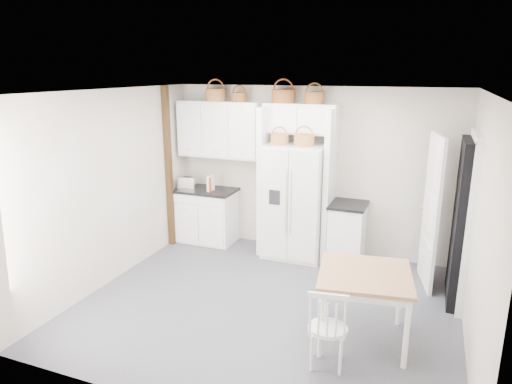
% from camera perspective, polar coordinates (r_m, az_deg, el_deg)
% --- Properties ---
extents(floor, '(4.50, 4.50, 0.00)m').
position_cam_1_polar(floor, '(5.87, 1.50, -13.82)').
color(floor, '#3F3E47').
rests_on(floor, ground).
extents(ceiling, '(4.50, 4.50, 0.00)m').
position_cam_1_polar(ceiling, '(5.15, 1.70, 12.42)').
color(ceiling, white).
rests_on(ceiling, wall_back).
extents(wall_back, '(4.50, 0.00, 4.50)m').
position_cam_1_polar(wall_back, '(7.23, 6.96, 2.67)').
color(wall_back, '#B3A08D').
rests_on(wall_back, floor).
extents(wall_left, '(0.00, 4.00, 4.00)m').
position_cam_1_polar(wall_left, '(6.45, -17.56, 0.57)').
color(wall_left, '#B3A08D').
rests_on(wall_left, floor).
extents(wall_right, '(0.00, 4.00, 4.00)m').
position_cam_1_polar(wall_right, '(5.11, 26.14, -4.04)').
color(wall_right, '#B3A08D').
rests_on(wall_right, floor).
extents(refrigerator, '(0.91, 0.73, 1.76)m').
position_cam_1_polar(refrigerator, '(7.04, 4.96, -1.13)').
color(refrigerator, silver).
rests_on(refrigerator, floor).
extents(base_cab_left, '(0.94, 0.59, 0.87)m').
position_cam_1_polar(base_cab_left, '(7.77, -6.12, -3.02)').
color(base_cab_left, white).
rests_on(base_cab_left, floor).
extents(base_cab_right, '(0.50, 0.60, 0.87)m').
position_cam_1_polar(base_cab_right, '(7.05, 11.31, -5.14)').
color(base_cab_right, white).
rests_on(base_cab_right, floor).
extents(dining_table, '(1.07, 1.07, 0.79)m').
position_cam_1_polar(dining_table, '(5.14, 13.23, -13.76)').
color(dining_table, brown).
rests_on(dining_table, floor).
extents(windsor_chair, '(0.44, 0.41, 0.80)m').
position_cam_1_polar(windsor_chair, '(4.68, 8.98, -16.50)').
color(windsor_chair, white).
rests_on(windsor_chair, floor).
extents(counter_left, '(0.98, 0.63, 0.04)m').
position_cam_1_polar(counter_left, '(7.65, -6.22, 0.22)').
color(counter_left, black).
rests_on(counter_left, base_cab_left).
extents(counter_right, '(0.54, 0.64, 0.04)m').
position_cam_1_polar(counter_right, '(6.91, 11.50, -1.58)').
color(counter_right, black).
rests_on(counter_right, base_cab_right).
extents(toaster, '(0.32, 0.22, 0.20)m').
position_cam_1_polar(toaster, '(7.69, -8.61, 1.15)').
color(toaster, silver).
rests_on(toaster, counter_left).
extents(cookbook_red, '(0.06, 0.16, 0.23)m').
position_cam_1_polar(cookbook_red, '(7.49, -5.72, 1.01)').
color(cookbook_red, '#B03716').
rests_on(cookbook_red, counter_left).
extents(cookbook_cream, '(0.06, 0.17, 0.25)m').
position_cam_1_polar(cookbook_cream, '(7.49, -5.69, 1.08)').
color(cookbook_cream, beige).
rests_on(cookbook_cream, counter_left).
extents(basket_upper_b, '(0.33, 0.33, 0.20)m').
position_cam_1_polar(basket_upper_b, '(7.45, -5.06, 12.01)').
color(basket_upper_b, brown).
rests_on(basket_upper_b, upper_cabinet).
extents(basket_upper_c, '(0.24, 0.24, 0.14)m').
position_cam_1_polar(basket_upper_c, '(7.28, -2.11, 11.77)').
color(basket_upper_c, '#642D13').
rests_on(basket_upper_c, upper_cabinet).
extents(basket_bridge_a, '(0.35, 0.35, 0.20)m').
position_cam_1_polar(basket_bridge_a, '(7.03, 3.42, 11.87)').
color(basket_bridge_a, '#642D13').
rests_on(basket_bridge_a, bridge_cabinet).
extents(basket_bridge_b, '(0.30, 0.30, 0.17)m').
position_cam_1_polar(basket_bridge_b, '(6.90, 7.29, 11.60)').
color(basket_bridge_b, '#642D13').
rests_on(basket_bridge_b, bridge_cabinet).
extents(basket_fridge_a, '(0.27, 0.27, 0.14)m').
position_cam_1_polar(basket_fridge_a, '(6.81, 2.96, 6.56)').
color(basket_fridge_a, brown).
rests_on(basket_fridge_a, refrigerator).
extents(basket_fridge_b, '(0.30, 0.30, 0.16)m').
position_cam_1_polar(basket_fridge_b, '(6.70, 6.02, 6.43)').
color(basket_fridge_b, brown).
rests_on(basket_fridge_b, refrigerator).
extents(upper_cabinet, '(1.40, 0.34, 0.90)m').
position_cam_1_polar(upper_cabinet, '(7.47, -4.53, 7.81)').
color(upper_cabinet, white).
rests_on(upper_cabinet, wall_back).
extents(bridge_cabinet, '(1.12, 0.34, 0.45)m').
position_cam_1_polar(bridge_cabinet, '(6.97, 5.62, 9.13)').
color(bridge_cabinet, white).
rests_on(bridge_cabinet, wall_back).
extents(fridge_panel_left, '(0.08, 0.60, 2.30)m').
position_cam_1_polar(fridge_panel_left, '(7.17, 1.21, 1.45)').
color(fridge_panel_left, white).
rests_on(fridge_panel_left, floor).
extents(fridge_panel_right, '(0.08, 0.60, 2.30)m').
position_cam_1_polar(fridge_panel_right, '(6.90, 9.19, 0.70)').
color(fridge_panel_right, white).
rests_on(fridge_panel_right, floor).
extents(trim_post, '(0.09, 0.09, 2.60)m').
position_cam_1_polar(trim_post, '(7.49, -10.86, 2.95)').
color(trim_post, '#412610').
rests_on(trim_post, floor).
extents(doorway_void, '(0.18, 0.85, 2.05)m').
position_cam_1_polar(doorway_void, '(6.13, 24.35, -3.51)').
color(doorway_void, black).
rests_on(doorway_void, floor).
extents(door_slab, '(0.21, 0.79, 2.05)m').
position_cam_1_polar(door_slab, '(6.44, 21.04, -2.31)').
color(door_slab, white).
rests_on(door_slab, floor).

